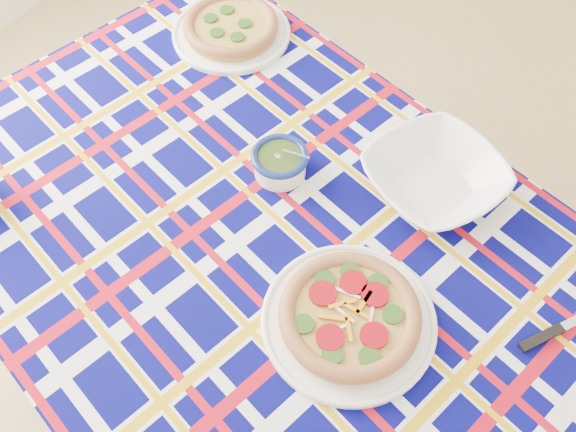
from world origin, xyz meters
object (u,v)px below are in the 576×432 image
Objects in this scene: serving_bowl at (435,177)px; main_focaccia_plate at (350,315)px; dining_table at (282,273)px; pesto_bowl at (280,161)px.

main_focaccia_plate is at bearing -87.63° from serving_bowl.
main_focaccia_plate is at bearing -2.79° from dining_table.
pesto_bowl is (-0.28, 0.21, 0.00)m from main_focaccia_plate.
main_focaccia_plate is at bearing -35.99° from pesto_bowl.
pesto_bowl is at bearing 138.34° from dining_table.
serving_bowl reaches higher than dining_table.
serving_bowl is (0.27, 0.14, -0.00)m from pesto_bowl.
dining_table is at bearing 164.08° from main_focaccia_plate.
main_focaccia_plate is 2.72× the size of pesto_bowl.
pesto_bowl is 0.44× the size of serving_bowl.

